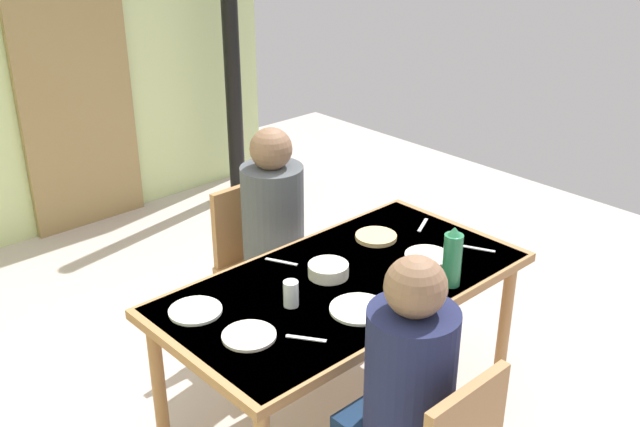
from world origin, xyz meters
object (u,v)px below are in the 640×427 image
(dining_table, at_px, (344,295))
(person_near_diner, at_px, (407,375))
(water_bottle_green_near, at_px, (452,258))
(serving_bowl_center, at_px, (328,270))
(chair_far_diner, at_px, (259,259))
(person_far_diner, at_px, (275,216))

(dining_table, height_order, person_near_diner, person_near_diner)
(water_bottle_green_near, bearing_deg, person_near_diner, -153.77)
(person_near_diner, xyz_separation_m, serving_bowl_center, (0.30, 0.69, -0.00))
(person_near_diner, bearing_deg, serving_bowl_center, 66.53)
(chair_far_diner, bearing_deg, person_far_diner, 90.00)
(person_near_diner, distance_m, serving_bowl_center, 0.76)
(serving_bowl_center, bearing_deg, dining_table, -68.29)
(person_near_diner, height_order, serving_bowl_center, person_near_diner)
(dining_table, height_order, serving_bowl_center, serving_bowl_center)
(chair_far_diner, xyz_separation_m, serving_bowl_center, (-0.17, -0.69, 0.28))
(person_near_diner, bearing_deg, water_bottle_green_near, 26.23)
(person_near_diner, bearing_deg, dining_table, 62.22)
(person_near_diner, distance_m, water_bottle_green_near, 0.70)
(chair_far_diner, distance_m, person_far_diner, 0.31)
(dining_table, distance_m, person_far_diner, 0.65)
(chair_far_diner, bearing_deg, serving_bowl_center, 76.15)
(person_near_diner, relative_size, person_far_diner, 1.00)
(chair_far_diner, height_order, serving_bowl_center, chair_far_diner)
(water_bottle_green_near, relative_size, serving_bowl_center, 1.52)
(person_far_diner, bearing_deg, dining_table, 77.12)
(chair_far_diner, xyz_separation_m, water_bottle_green_near, (0.15, -1.08, 0.37))
(dining_table, distance_m, water_bottle_green_near, 0.47)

